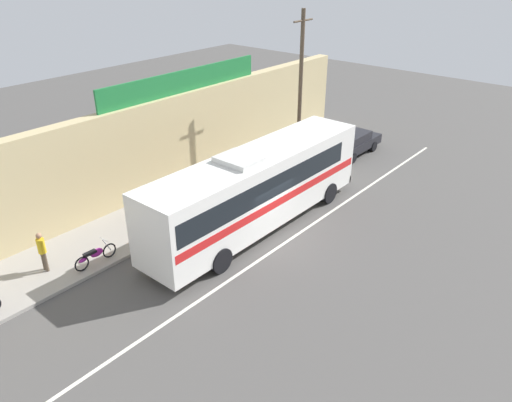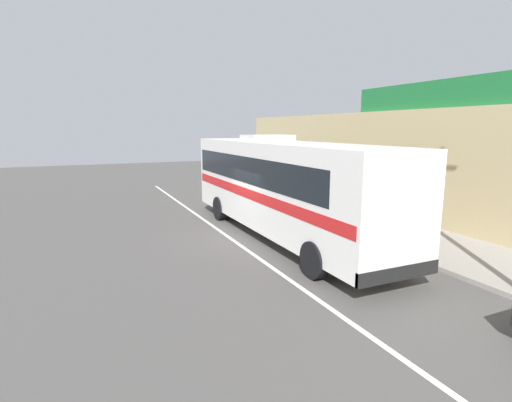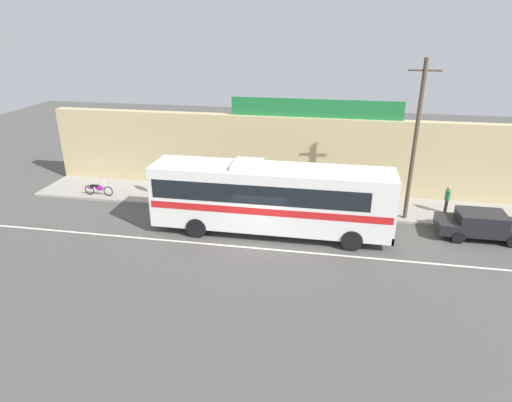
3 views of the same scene
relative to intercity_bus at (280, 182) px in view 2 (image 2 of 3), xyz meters
name	(u,v)px [view 2 (image 2 of 3)]	position (x,y,z in m)	size (l,w,h in m)	color
ground_plane	(252,237)	(-0.31, -1.02, -2.07)	(70.00, 70.00, 0.00)	#4F4C49
sidewalk_slab	(362,222)	(-0.31, 4.18, -2.00)	(30.00, 3.60, 0.14)	gray
storefront_facade	(404,166)	(-0.31, 6.33, 0.33)	(30.00, 0.70, 4.80)	tan
storefront_billboard	(451,93)	(1.79, 6.33, 3.28)	(10.30, 0.12, 1.10)	#1E7538
road_center_stripe	(232,239)	(-0.31, -1.82, -2.06)	(30.00, 0.14, 0.01)	silver
intercity_bus	(280,182)	(0.00, 0.00, 0.00)	(12.11, 2.63, 3.78)	white
motorcycle_blue	(270,192)	(-6.54, 2.83, -1.50)	(1.88, 0.56, 0.94)	black
motorcycle_green	(240,182)	(-11.18, 2.95, -1.50)	(1.87, 0.56, 0.94)	black
pedestrian_near_shop	(276,178)	(-8.03, 3.95, -0.96)	(0.30, 0.48, 1.67)	brown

